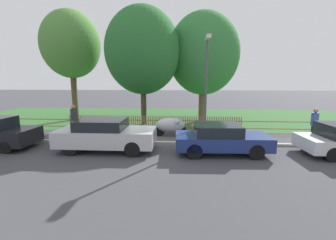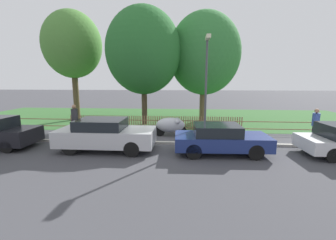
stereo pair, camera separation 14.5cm
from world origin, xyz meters
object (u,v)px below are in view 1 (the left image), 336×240
object	(u,v)px
parked_car_navy_estate	(221,138)
tree_nearest_kerb	(71,45)
street_lamp	(206,77)
pedestrian_near_fence	(314,123)
parked_car_black_saloon	(106,134)
tree_behind_motorcycle	(143,51)
tree_mid_park	(203,54)
pedestrian_by_lamp	(74,118)
covered_motorcycle	(171,125)

from	to	relation	value
parked_car_navy_estate	tree_nearest_kerb	distance (m)	14.17
street_lamp	pedestrian_near_fence	bearing A→B (deg)	6.70
parked_car_black_saloon	tree_nearest_kerb	size ratio (longest dim) A/B	0.52
parked_car_navy_estate	tree_behind_motorcycle	size ratio (longest dim) A/B	0.50
parked_car_black_saloon	tree_mid_park	size ratio (longest dim) A/B	0.53
pedestrian_by_lamp	street_lamp	distance (m)	7.92
tree_nearest_kerb	street_lamp	size ratio (longest dim) A/B	1.61
covered_motorcycle	tree_mid_park	distance (m)	7.35
tree_behind_motorcycle	pedestrian_by_lamp	distance (m)	6.60
tree_nearest_kerb	pedestrian_near_fence	size ratio (longest dim) A/B	4.84
covered_motorcycle	parked_car_black_saloon	bearing A→B (deg)	-135.41
pedestrian_near_fence	covered_motorcycle	bearing A→B (deg)	94.60
tree_mid_park	pedestrian_by_lamp	bearing A→B (deg)	-145.04
parked_car_black_saloon	covered_motorcycle	size ratio (longest dim) A/B	2.36
tree_mid_park	parked_car_black_saloon	bearing A→B (deg)	-122.22
parked_car_black_saloon	tree_behind_motorcycle	bearing A→B (deg)	83.86
parked_car_navy_estate	tree_nearest_kerb	world-z (taller)	tree_nearest_kerb
parked_car_black_saloon	pedestrian_near_fence	bearing A→B (deg)	12.28
covered_motorcycle	street_lamp	world-z (taller)	street_lamp
parked_car_black_saloon	tree_mid_park	xyz separation A→B (m)	(5.13, 8.13, 4.45)
parked_car_navy_estate	pedestrian_near_fence	size ratio (longest dim) A/B	2.35
tree_mid_park	pedestrian_by_lamp	distance (m)	10.50
covered_motorcycle	tree_behind_motorcycle	bearing A→B (deg)	122.12
parked_car_black_saloon	pedestrian_by_lamp	xyz separation A→B (m)	(-2.77, 2.61, 0.27)
tree_behind_motorcycle	parked_car_navy_estate	bearing A→B (deg)	-54.83
covered_motorcycle	street_lamp	size ratio (longest dim) A/B	0.35
covered_motorcycle	street_lamp	bearing A→B (deg)	-33.83
tree_behind_motorcycle	tree_mid_park	size ratio (longest dim) A/B	0.99
tree_nearest_kerb	tree_behind_motorcycle	xyz separation A→B (m)	(5.92, -1.55, -0.70)
tree_behind_motorcycle	pedestrian_near_fence	xyz separation A→B (m)	(9.86, -4.08, -4.24)
street_lamp	parked_car_navy_estate	bearing A→B (deg)	-72.39
covered_motorcycle	pedestrian_near_fence	size ratio (longest dim) A/B	1.06
parked_car_navy_estate	tree_nearest_kerb	size ratio (longest dim) A/B	0.48
tree_behind_motorcycle	street_lamp	size ratio (longest dim) A/B	1.55
parked_car_navy_estate	pedestrian_near_fence	bearing A→B (deg)	22.05
pedestrian_by_lamp	tree_mid_park	bearing A→B (deg)	-153.73
pedestrian_near_fence	street_lamp	size ratio (longest dim) A/B	0.33
parked_car_black_saloon	tree_nearest_kerb	xyz separation A→B (m)	(-5.21, 7.88, 5.18)
pedestrian_near_fence	tree_nearest_kerb	bearing A→B (deg)	79.13
tree_nearest_kerb	tree_mid_park	distance (m)	10.36
covered_motorcycle	tree_nearest_kerb	size ratio (longest dim) A/B	0.22
parked_car_black_saloon	parked_car_navy_estate	xyz separation A→B (m)	(5.25, -0.11, -0.08)
parked_car_black_saloon	tree_behind_motorcycle	distance (m)	7.79
parked_car_navy_estate	covered_motorcycle	world-z (taller)	parked_car_navy_estate
parked_car_black_saloon	street_lamp	xyz separation A→B (m)	(4.72, 1.56, 2.62)
parked_car_navy_estate	pedestrian_by_lamp	distance (m)	8.47
pedestrian_near_fence	pedestrian_by_lamp	world-z (taller)	pedestrian_by_lamp
parked_car_black_saloon	tree_nearest_kerb	world-z (taller)	tree_nearest_kerb
covered_motorcycle	tree_mid_park	world-z (taller)	tree_mid_park
tree_behind_motorcycle	pedestrian_near_fence	bearing A→B (deg)	-22.50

